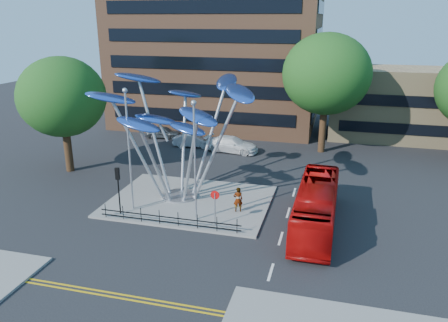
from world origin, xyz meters
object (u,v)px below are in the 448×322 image
(street_lamp_right, at_px, (195,151))
(traffic_light_island, at_px, (118,181))
(leaf_sculpture, at_px, (177,111))
(parked_car_mid, at_px, (193,140))
(no_entry_sign_island, at_px, (215,202))
(tree_right, at_px, (327,74))
(pedestrian, at_px, (238,199))
(red_bus, at_px, (316,206))
(parked_car_right, at_px, (232,144))
(tree_left, at_px, (62,97))
(parked_car_left, at_px, (164,132))
(street_lamp_left, at_px, (128,140))

(street_lamp_right, distance_m, traffic_light_island, 6.05)
(leaf_sculpture, distance_m, parked_car_mid, 15.32)
(no_entry_sign_island, bearing_deg, tree_right, 72.88)
(street_lamp_right, bearing_deg, pedestrian, 38.39)
(no_entry_sign_island, distance_m, parked_car_mid, 19.32)
(red_bus, distance_m, parked_car_right, 17.98)
(tree_left, height_order, pedestrian, tree_left)
(no_entry_sign_island, height_order, parked_car_right, no_entry_sign_island)
(red_bus, xyz_separation_m, parked_car_left, (-18.53, 18.51, -0.79))
(tree_right, distance_m, parked_car_left, 19.48)
(street_lamp_left, xyz_separation_m, parked_car_right, (3.47, 16.03, -4.55))
(tree_right, relative_size, parked_car_right, 2.18)
(tree_left, distance_m, parked_car_right, 17.17)
(street_lamp_right, xyz_separation_m, parked_car_mid, (-6.03, 17.28, -4.38))
(red_bus, height_order, parked_car_mid, red_bus)
(street_lamp_left, xyz_separation_m, street_lamp_right, (5.00, -0.50, -0.26))
(tree_right, relative_size, pedestrian, 6.55)
(leaf_sculpture, bearing_deg, pedestrian, -18.54)
(tree_right, bearing_deg, red_bus, -88.38)
(parked_car_right, bearing_deg, street_lamp_right, -168.36)
(leaf_sculpture, xyz_separation_m, no_entry_sign_island, (4.07, -4.16, -5.06))
(street_lamp_left, height_order, no_entry_sign_island, street_lamp_left)
(street_lamp_left, bearing_deg, parked_car_mid, 93.51)
(leaf_sculpture, height_order, red_bus, leaf_sculpture)
(street_lamp_left, xyz_separation_m, red_bus, (13.00, 0.80, -3.87))
(street_lamp_left, height_order, street_lamp_right, street_lamp_left)
(tree_left, bearing_deg, parked_car_mid, 50.50)
(street_lamp_left, relative_size, parked_car_right, 1.59)
(traffic_light_island, height_order, parked_car_right, traffic_light_island)
(tree_right, bearing_deg, tree_left, -151.39)
(red_bus, height_order, parked_car_right, red_bus)
(street_lamp_left, bearing_deg, parked_car_left, 105.98)
(parked_car_left, xyz_separation_m, parked_car_mid, (4.50, -2.54, 0.02))
(street_lamp_left, distance_m, pedestrian, 8.76)
(no_entry_sign_island, xyz_separation_m, red_bus, (6.50, 1.78, -0.33))
(street_lamp_left, distance_m, parked_car_right, 17.02)
(pedestrian, distance_m, parked_car_right, 15.10)
(tree_left, bearing_deg, street_lamp_left, -34.38)
(street_lamp_right, bearing_deg, traffic_light_island, -174.81)
(street_lamp_left, height_order, parked_car_left, street_lamp_left)
(pedestrian, height_order, parked_car_left, pedestrian)
(parked_car_left, bearing_deg, tree_left, 156.19)
(parked_car_mid, bearing_deg, street_lamp_left, 178.36)
(parked_car_right, bearing_deg, leaf_sculpture, -178.27)
(pedestrian, xyz_separation_m, parked_car_mid, (-8.53, 15.30, -0.36))
(tree_right, xyz_separation_m, pedestrian, (-5.00, -17.02, -6.96))
(no_entry_sign_island, height_order, red_bus, red_bus)
(street_lamp_right, xyz_separation_m, parked_car_right, (-1.53, 16.53, -4.29))
(tree_left, bearing_deg, red_bus, -14.22)
(traffic_light_island, bearing_deg, street_lamp_right, 5.19)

